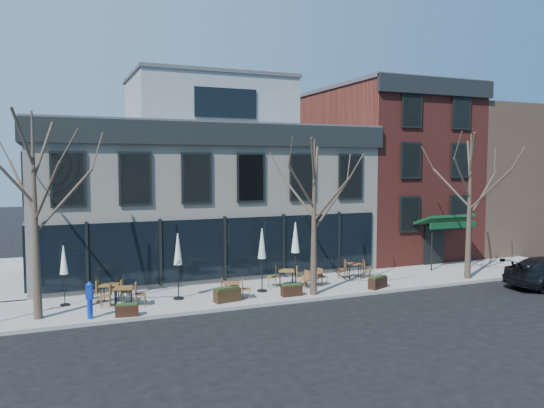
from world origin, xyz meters
name	(u,v)px	position (x,y,z in m)	size (l,w,h in m)	color
ground	(225,286)	(0.00, 0.00, 0.00)	(120.00, 120.00, 0.00)	black
sidewalk_front	(302,287)	(3.25, -2.15, 0.07)	(33.50, 4.70, 0.15)	gray
corner_building	(199,188)	(0.07, 5.07, 4.72)	(18.39, 10.39, 11.10)	beige
red_brick_building	(386,171)	(13.00, 4.98, 5.64)	(8.20, 11.78, 11.18)	maroon
bg_building	(487,179)	(23.00, 6.00, 5.00)	(12.00, 12.00, 10.00)	#8C664C
tree_corner	(35,212)	(-8.49, -3.20, 4.25)	(3.93, 3.98, 7.92)	#382B21
tree_mid	(314,215)	(3.01, -3.90, 3.79)	(3.50, 3.55, 7.04)	#382B21
tree_right	(470,204)	(12.01, -3.90, 4.02)	(3.72, 3.77, 7.48)	#382B21
call_box	(90,299)	(-6.66, -3.98, 0.92)	(0.30, 0.29, 1.45)	#0D31AD
cafe_set_0	(123,294)	(-5.26, -2.70, 0.66)	(1.94, 0.91, 1.00)	brown
cafe_set_1	(110,291)	(-5.73, -1.92, 0.66)	(1.95, 1.05, 1.00)	brown
cafe_set_2	(232,289)	(-0.67, -3.22, 0.61)	(1.72, 1.01, 0.89)	brown
cafe_set_3	(286,276)	(2.49, -2.00, 0.66)	(1.92, 1.15, 0.99)	brown
cafe_set_4	(314,278)	(3.71, -2.54, 0.58)	(1.65, 0.83, 0.84)	brown
cafe_set_5	(354,269)	(6.56, -1.60, 0.64)	(1.84, 1.08, 0.95)	brown
umbrella_0	(64,263)	(-7.50, -1.56, 1.94)	(0.41, 0.41, 2.53)	black
umbrella_1	(178,253)	(-2.87, -2.36, 2.21)	(0.47, 0.47, 2.92)	black
umbrella_2	(262,247)	(1.04, -2.48, 2.24)	(0.47, 0.47, 2.96)	black
umbrella_3	(295,241)	(2.96, -2.04, 2.36)	(0.50, 0.50, 3.13)	black
planter_0	(127,310)	(-5.31, -4.20, 0.39)	(0.92, 0.48, 0.49)	black
planter_1	(227,294)	(-1.02, -3.60, 0.47)	(1.21, 0.65, 0.64)	#302110
planter_2	(292,290)	(1.96, -3.77, 0.41)	(0.95, 0.40, 0.53)	black
planter_3	(378,282)	(6.40, -3.99, 0.44)	(1.13, 0.80, 0.59)	black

